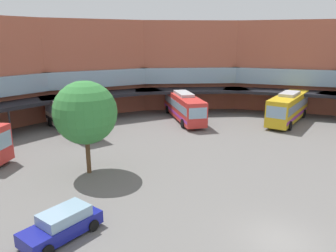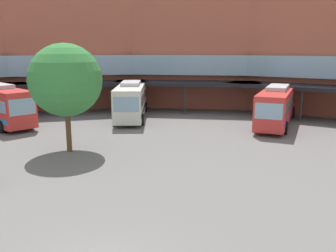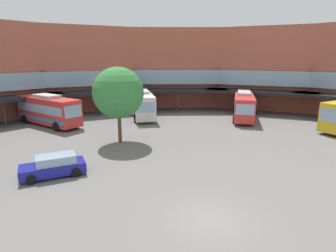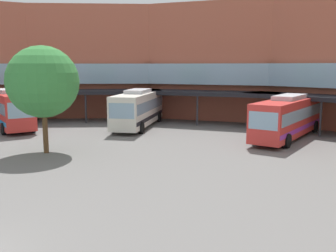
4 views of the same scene
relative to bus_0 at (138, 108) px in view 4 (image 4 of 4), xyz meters
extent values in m
cube|color=black|center=(17.62, 2.00, 1.34)|extent=(16.45, 10.07, 0.40)
cylinder|color=#2D2D33|center=(16.99, 0.53, -0.29)|extent=(0.20, 0.20, 3.25)
cube|color=#AD5942|center=(5.29, 9.53, 4.58)|extent=(16.18, 6.00, 12.99)
cube|color=#8CADC6|center=(5.29, 8.93, 3.28)|extent=(14.56, 6.24, 2.27)
cube|color=black|center=(5.29, 4.53, 1.34)|extent=(16.18, 4.00, 0.40)
cylinder|color=#2D2D33|center=(5.29, 2.93, -0.29)|extent=(0.20, 0.20, 3.25)
cube|color=#AD5942|center=(-9.02, 6.59, 4.58)|extent=(17.24, 11.90, 12.99)
cube|color=#8CADC6|center=(-8.78, 6.04, 3.28)|extent=(15.84, 11.48, 2.27)
cube|color=black|center=(-7.05, 2.00, 1.34)|extent=(16.45, 10.07, 0.40)
cylinder|color=#2D2D33|center=(-6.41, 0.53, -0.29)|extent=(0.20, 0.20, 3.25)
cube|color=silver|center=(0.00, 0.02, -0.03)|extent=(4.28, 11.28, 3.07)
cube|color=#8CADC6|center=(0.00, 0.02, 0.34)|extent=(4.23, 10.63, 0.98)
cube|color=black|center=(0.00, 0.02, -0.89)|extent=(4.27, 11.07, 0.37)
cube|color=#8CADC6|center=(0.85, -5.37, 0.34)|extent=(2.27, 0.48, 1.35)
cube|color=#B2B2B7|center=(0.00, 0.02, 1.69)|extent=(2.41, 4.20, 0.36)
cylinder|color=black|center=(1.86, -3.48, -1.36)|extent=(0.47, 1.13, 1.10)
cylinder|color=black|center=(-0.70, -3.88, -1.36)|extent=(0.47, 1.13, 1.10)
cylinder|color=black|center=(0.69, 3.92, -1.36)|extent=(0.47, 1.13, 1.10)
cylinder|color=black|center=(-1.87, 3.51, -1.36)|extent=(0.47, 1.13, 1.10)
cube|color=red|center=(-11.39, -5.17, 0.02)|extent=(9.70, 8.18, 3.16)
cube|color=#8CADC6|center=(-11.39, -5.17, 0.40)|extent=(9.24, 7.85, 1.01)
cube|color=#267FBF|center=(-11.39, -5.17, -0.87)|extent=(9.55, 8.07, 0.38)
cube|color=#8CADC6|center=(-7.35, -8.20, 0.40)|extent=(1.45, 1.88, 1.39)
cube|color=#B2B2B7|center=(-11.39, -5.17, 1.78)|extent=(4.02, 3.64, 0.36)
cylinder|color=black|center=(-7.85, -6.23, -1.36)|extent=(1.06, 0.90, 1.10)
cylinder|color=black|center=(-9.39, -8.28, -1.36)|extent=(1.06, 0.90, 1.10)
cylinder|color=black|center=(-13.39, -2.06, -1.36)|extent=(1.06, 0.90, 1.10)
cube|color=red|center=(14.43, -1.05, -0.08)|extent=(5.44, 12.25, 2.96)
cube|color=#8CADC6|center=(14.43, -1.05, 0.28)|extent=(5.30, 11.57, 0.95)
cube|color=purple|center=(14.43, -1.05, -0.91)|extent=(5.40, 12.03, 0.36)
cube|color=#8CADC6|center=(12.93, -6.81, 0.28)|extent=(2.14, 0.67, 1.30)
cube|color=#B2B2B7|center=(14.43, -1.05, 1.58)|extent=(2.77, 4.62, 0.36)
cylinder|color=black|center=(14.60, -5.31, -1.36)|extent=(0.57, 1.14, 1.10)
cylinder|color=black|center=(12.20, -4.69, -1.36)|extent=(0.57, 1.14, 1.10)
cylinder|color=black|center=(16.67, 2.59, -1.36)|extent=(0.57, 1.14, 1.10)
cylinder|color=black|center=(14.26, 3.22, -1.36)|extent=(0.57, 1.14, 1.10)
cylinder|color=brown|center=(-1.39, -12.76, -0.09)|extent=(0.36, 0.36, 3.64)
sphere|color=#38843D|center=(-1.39, -12.76, 3.09)|extent=(4.96, 4.96, 4.96)
camera|label=1|loc=(-7.26, -37.50, 8.73)|focal=34.84mm
camera|label=2|loc=(8.91, -36.14, 5.21)|focal=38.69mm
camera|label=3|loc=(2.77, -39.66, 6.39)|focal=29.69mm
camera|label=4|loc=(15.74, -34.62, 4.19)|focal=40.78mm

